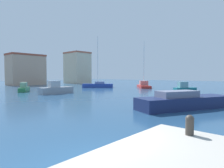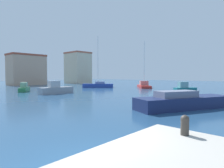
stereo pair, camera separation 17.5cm
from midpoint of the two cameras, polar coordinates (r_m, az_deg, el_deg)
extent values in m
plane|color=navy|center=(30.88, -9.51, -2.63)|extent=(160.00, 160.00, 0.00)
cylinder|color=#38332D|center=(6.17, 21.43, -11.74)|extent=(0.24, 0.24, 0.47)
sphere|color=#38332D|center=(6.11, 21.46, -9.63)|extent=(0.25, 0.25, 0.25)
cube|color=#233D93|center=(43.83, -4.03, -0.48)|extent=(5.96, 6.25, 0.87)
cube|color=#6E7DB1|center=(43.76, -3.44, 0.43)|extent=(2.25, 2.31, 0.53)
cylinder|color=silver|center=(43.89, -4.05, 7.01)|extent=(0.12, 0.12, 10.60)
cube|color=#B22823|center=(44.02, 9.50, -0.72)|extent=(6.74, 6.44, 0.53)
cube|color=#C4716E|center=(44.16, 9.47, 0.28)|extent=(2.82, 2.79, 1.00)
cylinder|color=silver|center=(44.03, 9.56, 6.03)|extent=(0.12, 0.12, 9.85)
cube|color=#19234C|center=(17.52, 20.82, -5.13)|extent=(8.89, 5.80, 1.00)
cube|color=slate|center=(16.84, 18.65, -2.80)|extent=(3.76, 2.84, 0.52)
cube|color=gray|center=(30.61, -15.87, -1.82)|extent=(5.33, 1.46, 0.98)
cube|color=#ADB0B5|center=(30.33, -16.58, -0.01)|extent=(1.65, 0.97, 0.99)
cube|color=#28703D|center=(36.41, -24.29, -1.47)|extent=(3.25, 4.05, 0.71)
cube|color=gray|center=(36.16, -24.37, -0.23)|extent=(1.56, 1.68, 0.88)
cube|color=#1E707A|center=(37.83, 20.87, -1.39)|extent=(4.18, 3.24, 0.55)
cube|color=#6B9CA2|center=(37.50, 20.29, -0.18)|extent=(1.92, 1.69, 1.06)
cube|color=tan|center=(60.73, -23.75, 3.65)|extent=(9.46, 5.85, 8.26)
cube|color=#9E4733|center=(60.98, -23.82, 7.77)|extent=(9.65, 5.97, 0.50)
cube|color=beige|center=(67.73, -9.94, 4.50)|extent=(6.28, 7.58, 10.14)
cube|color=#B25B42|center=(68.11, -9.97, 8.97)|extent=(6.41, 7.73, 0.50)
camera|label=1|loc=(0.09, -89.85, 0.01)|focal=31.04mm
camera|label=2|loc=(0.09, 90.15, -0.01)|focal=31.04mm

